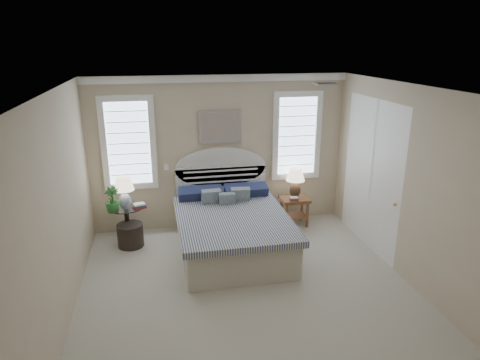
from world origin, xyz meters
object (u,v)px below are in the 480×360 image
Objects in this scene: floor_pot at (130,235)px; lamp_left at (124,189)px; lamp_right at (295,179)px; nightstand_right at (294,205)px; side_table_left at (127,220)px; bed at (231,227)px.

lamp_left is at bearing 112.86° from floor_pot.
floor_pot is at bearing -67.14° from lamp_left.
lamp_right reaches higher than floor_pot.
lamp_right is at bearing 72.23° from nightstand_right.
nightstand_right reaches higher than floor_pot.
lamp_right is at bearing 3.97° from lamp_left.
lamp_left is at bearing -94.60° from side_table_left.
bed is 1.47m from nightstand_right.
bed is 3.61× the size of side_table_left.
lamp_left is 2.98m from lamp_right.
lamp_right is at bearing 29.47° from bed.
floor_pot is at bearing -173.72° from lamp_right.
bed is at bearing -18.02° from lamp_left.
side_table_left is 3.01m from lamp_right.
nightstand_right is (2.95, 0.10, -0.00)m from side_table_left.
side_table_left is 1.19× the size of nightstand_right.
nightstand_right is at bearing 5.30° from floor_pot.
nightstand_right is at bearing 2.99° from lamp_left.
floor_pot is 3.02m from lamp_right.
nightstand_right is 0.97× the size of lamp_right.
bed is at bearing -151.97° from nightstand_right.
lamp_left is (-1.65, 0.54, 0.57)m from bed.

